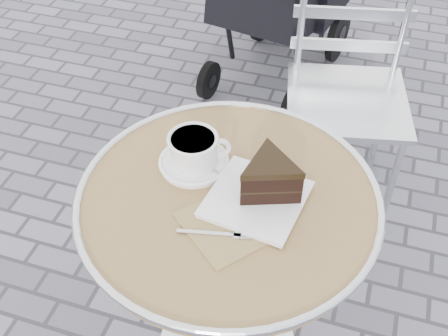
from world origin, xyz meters
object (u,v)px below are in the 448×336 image
(cappuccino_set, at_px, (194,153))
(cake_plate_set, at_px, (266,183))
(cafe_table, at_px, (228,241))
(bistro_chair, at_px, (349,62))

(cappuccino_set, height_order, cake_plate_set, cake_plate_set)
(cappuccino_set, bearing_deg, cafe_table, -58.69)
(cappuccino_set, bearing_deg, cake_plate_set, -40.55)
(cafe_table, xyz_separation_m, cappuccino_set, (-0.11, 0.08, 0.20))
(cappuccino_set, distance_m, cake_plate_set, 0.20)
(cafe_table, bearing_deg, cappuccino_set, 145.09)
(cake_plate_set, bearing_deg, cappuccino_set, 170.84)
(cafe_table, bearing_deg, bistro_chair, 79.09)
(cafe_table, relative_size, cappuccino_set, 3.72)
(cake_plate_set, bearing_deg, bistro_chair, 91.77)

